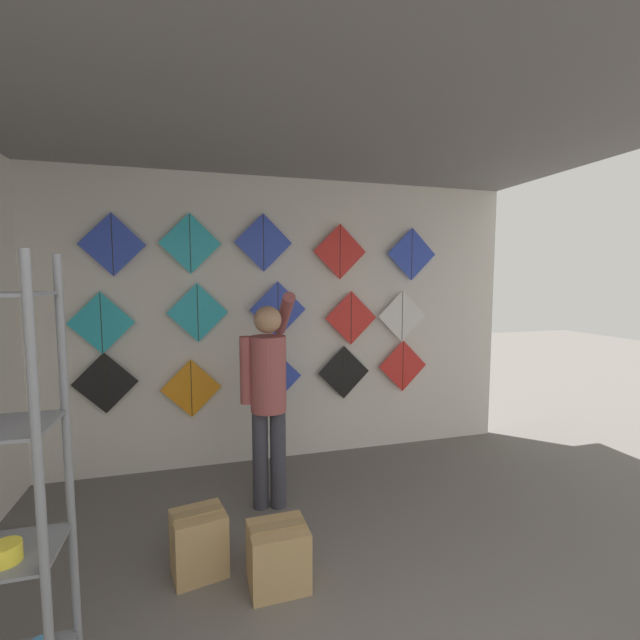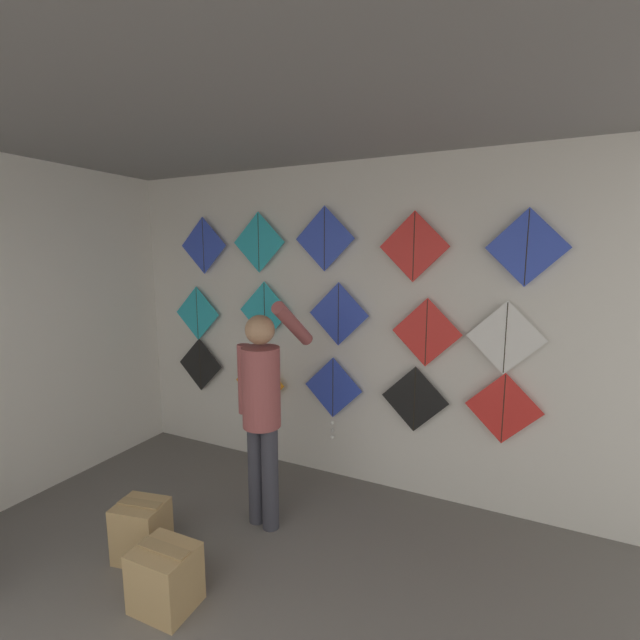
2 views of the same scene
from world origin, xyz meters
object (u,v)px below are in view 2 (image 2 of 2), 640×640
object	(u,v)px
kite_5	(197,313)
kite_7	(338,314)
kite_3	(414,399)
kite_14	(527,248)
kite_9	(506,338)
kite_2	(333,392)
kite_1	(260,383)
kite_6	(265,311)
shopkeeper	(262,402)
cardboard_box	(165,578)
kite_0	(200,365)
kite_8	(426,333)
kite_11	(259,242)
kite_4	(503,408)
kite_12	(324,239)
cardboard_box_spare	(142,530)
kite_10	(203,246)
kite_13	(414,247)

from	to	relation	value
kite_5	kite_7	world-z (taller)	kite_7
kite_3	kite_14	distance (m)	1.44
kite_9	kite_2	bearing A→B (deg)	-179.96
kite_5	kite_1	bearing A→B (deg)	0.00
kite_5	kite_6	size ratio (longest dim) A/B	1.00
shopkeeper	kite_1	size ratio (longest dim) A/B	3.10
kite_1	kite_14	world-z (taller)	kite_14
kite_6	kite_3	bearing A→B (deg)	0.00
cardboard_box	kite_0	bearing A→B (deg)	125.12
shopkeeper	kite_7	world-z (taller)	kite_7
kite_8	kite_11	size ratio (longest dim) A/B	1.00
kite_8	kite_9	distance (m)	0.58
shopkeeper	kite_3	bearing A→B (deg)	52.55
kite_4	kite_12	bearing A→B (deg)	180.00
kite_4	kite_7	xyz separation A→B (m)	(-1.35, 0.00, 0.63)
shopkeeper	kite_5	size ratio (longest dim) A/B	3.10
cardboard_box_spare	kite_7	size ratio (longest dim) A/B	0.72
kite_5	kite_7	xyz separation A→B (m)	(1.57, 0.00, 0.09)
cardboard_box	kite_8	world-z (taller)	kite_8
kite_1	kite_12	world-z (taller)	kite_12
kite_12	kite_6	bearing A→B (deg)	180.00
kite_3	kite_4	bearing A→B (deg)	0.00
cardboard_box	kite_8	bearing A→B (deg)	58.32
kite_9	kite_14	distance (m)	0.66
kite_10	kite_4	bearing A→B (deg)	0.00
kite_2	kite_8	distance (m)	1.01
kite_2	kite_12	bearing A→B (deg)	179.34
kite_3	kite_14	size ratio (longest dim) A/B	1.00
kite_13	kite_7	bearing A→B (deg)	180.00
cardboard_box	kite_11	xyz separation A→B (m)	(-0.48, 1.76, 1.96)
kite_1	kite_4	bearing A→B (deg)	0.00
cardboard_box_spare	kite_12	distance (m)	2.57
cardboard_box_spare	kite_9	world-z (taller)	kite_9
kite_1	kite_8	distance (m)	1.71
cardboard_box	kite_12	distance (m)	2.66
kite_11	kite_13	bearing A→B (deg)	0.00
kite_7	kite_8	size ratio (longest dim) A/B	1.00
kite_5	kite_10	distance (m)	0.70
kite_7	cardboard_box	bearing A→B (deg)	-100.54
kite_9	kite_10	xyz separation A→B (m)	(-2.79, 0.00, 0.69)
kite_3	kite_10	distance (m)	2.48
shopkeeper	kite_0	bearing A→B (deg)	157.06
kite_1	kite_11	bearing A→B (deg)	0.00
kite_5	kite_13	size ratio (longest dim) A/B	1.00
kite_3	kite_14	xyz separation A→B (m)	(0.75, 0.00, 1.22)
kite_14	kite_0	bearing A→B (deg)	180.00
kite_9	kite_11	size ratio (longest dim) A/B	1.00
kite_2	kite_0	bearing A→B (deg)	179.96
kite_12	shopkeeper	bearing A→B (deg)	-96.78
kite_4	kite_10	distance (m)	3.07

